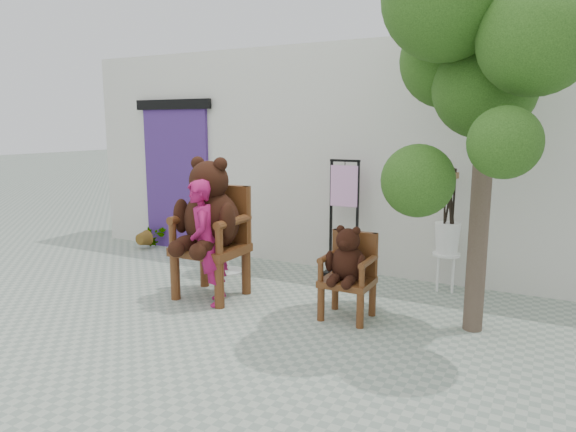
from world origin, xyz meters
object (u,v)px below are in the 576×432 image
at_px(chair_big, 210,219).
at_px(cafe_table, 226,240).
at_px(chair_small, 348,265).
at_px(person, 207,243).
at_px(display_stand, 344,232).
at_px(stool_bucket, 447,238).
at_px(tree, 471,26).

bearing_deg(chair_big, cafe_table, 114.35).
height_order(chair_small, person, person).
height_order(person, cafe_table, person).
relative_size(person, display_stand, 0.90).
bearing_deg(display_stand, cafe_table, -158.66).
xyz_separation_m(display_stand, stool_bucket, (1.30, 0.00, 0.06)).
bearing_deg(chair_small, display_stand, 113.35).
bearing_deg(chair_big, display_stand, 54.39).
bearing_deg(display_stand, chair_small, -67.02).
bearing_deg(display_stand, stool_bucket, -0.28).
bearing_deg(tree, cafe_table, 171.19).
bearing_deg(chair_small, tree, 17.76).
relative_size(chair_big, chair_small, 1.67).
bearing_deg(person, tree, 69.34).
bearing_deg(chair_small, person, -167.46).
xyz_separation_m(chair_big, tree, (2.62, 0.41, 1.92)).
distance_m(cafe_table, display_stand, 1.55).
xyz_separation_m(chair_big, display_stand, (1.04, 1.45, -0.31)).
xyz_separation_m(cafe_table, stool_bucket, (2.73, 0.57, 0.20)).
height_order(chair_small, stool_bucket, stool_bucket).
bearing_deg(tree, person, -165.34).
bearing_deg(person, stool_bucket, 92.13).
distance_m(cafe_table, stool_bucket, 2.80).
xyz_separation_m(chair_small, tree, (0.99, 0.32, 2.26)).
bearing_deg(tree, chair_small, -162.24).
xyz_separation_m(cafe_table, tree, (3.01, -0.47, 2.37)).
bearing_deg(cafe_table, display_stand, 21.71).
relative_size(chair_big, stool_bucket, 1.10).
relative_size(chair_big, display_stand, 1.06).
xyz_separation_m(chair_big, cafe_table, (-0.40, 0.88, -0.46)).
relative_size(chair_small, cafe_table, 1.36).
relative_size(cafe_table, tree, 0.19).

